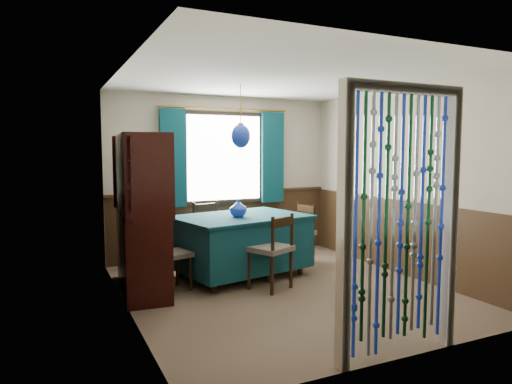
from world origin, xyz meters
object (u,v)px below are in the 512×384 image
chair_right (298,232)px  pendant_lamp (241,136)px  chair_near (272,249)px  sideboard (141,238)px  chair_far (211,232)px  bowl_shelf (150,184)px  dining_table (241,241)px  vase_sideboard (140,202)px  vase_table (238,209)px  chair_left (170,255)px

chair_right → pendant_lamp: size_ratio=1.10×
chair_near → pendant_lamp: bearing=74.0°
sideboard → chair_far: bearing=38.5°
chair_near → bowl_shelf: size_ratio=3.87×
bowl_shelf → sideboard: bearing=101.9°
dining_table → vase_sideboard: (-1.26, 0.27, 0.56)m
chair_near → chair_far: (-0.28, 1.39, 0.00)m
chair_right → vase_table: vase_table is taller
chair_near → sideboard: sideboard is taller
vase_table → vase_sideboard: (-1.19, 0.35, 0.11)m
chair_right → vase_table: (-1.08, -0.31, 0.44)m
dining_table → chair_near: 0.70m
dining_table → chair_far: 0.72m
chair_far → dining_table: bearing=92.5°
vase_table → bowl_shelf: 1.28m
chair_far → chair_near: bearing=89.9°
chair_near → bowl_shelf: 1.62m
chair_left → bowl_shelf: bowl_shelf is taller
pendant_lamp → chair_far: bearing=103.9°
vase_table → bowl_shelf: bearing=-166.5°
dining_table → chair_left: (-1.01, -0.23, -0.03)m
pendant_lamp → vase_sideboard: size_ratio=4.15×
chair_near → chair_left: chair_near is taller
dining_table → sideboard: size_ratio=1.01×
dining_table → chair_near: size_ratio=2.05×
pendant_lamp → bowl_shelf: size_ratio=3.41×
dining_table → vase_table: (-0.07, -0.08, 0.45)m
chair_far → vase_sideboard: vase_sideboard is taller
chair_far → bowl_shelf: bowl_shelf is taller
dining_table → sideboard: bearing=171.6°
chair_left → sideboard: 0.40m
dining_table → chair_right: 1.04m
bowl_shelf → vase_table: bearing=13.5°
chair_left → pendant_lamp: bearing=88.4°
chair_far → sideboard: bearing=22.6°
chair_far → pendant_lamp: (0.17, -0.70, 1.36)m
chair_near → vase_sideboard: size_ratio=4.71×
chair_near → chair_right: bearing=21.1°
chair_left → vase_sideboard: bearing=-167.3°
sideboard → dining_table: bearing=7.9°
chair_near → vase_sideboard: (-1.36, 0.96, 0.54)m
chair_far → pendant_lamp: bearing=92.5°
vase_sideboard → chair_left: bearing=-63.1°
pendant_lamp → chair_near: bearing=-81.3°
chair_near → chair_left: size_ratio=1.14×
dining_table → vase_table: bearing=-143.6°
dining_table → vase_sideboard: bearing=156.3°
vase_table → vase_sideboard: 1.24m
chair_left → vase_sideboard: (-0.25, 0.49, 0.59)m
vase_table → chair_near: bearing=-74.0°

